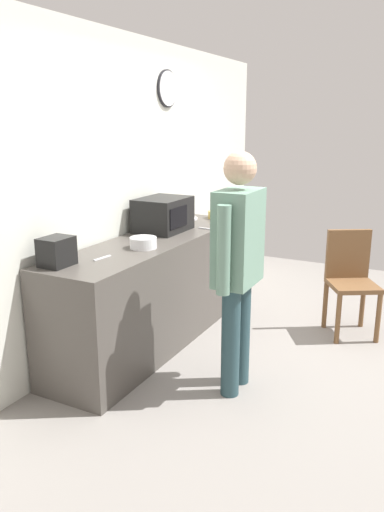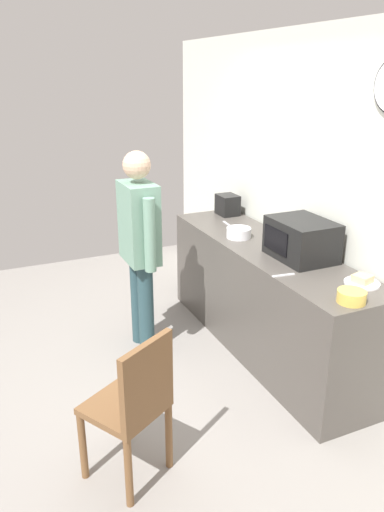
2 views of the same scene
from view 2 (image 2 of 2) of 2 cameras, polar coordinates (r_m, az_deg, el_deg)
ground_plane at (r=3.87m, az=-6.43°, el=-15.37°), size 6.00×6.00×0.00m
back_wall at (r=4.02m, az=15.11°, el=6.04°), size 5.40×0.13×2.60m
kitchen_counter at (r=4.23m, az=8.47°, el=-4.88°), size 2.40×0.62×0.92m
microwave at (r=3.82m, az=12.54°, el=1.90°), size 0.50×0.39×0.30m
sandwich_plate at (r=3.49m, az=19.08°, el=-2.78°), size 0.24×0.24×0.07m
salad_bowl at (r=3.20m, az=17.97°, el=-4.48°), size 0.18×0.18×0.08m
cereal_bowl at (r=4.25m, az=5.43°, el=2.69°), size 0.21×0.21×0.09m
toaster at (r=4.93m, az=4.13°, el=5.92°), size 0.22×0.18×0.20m
fork_utensil at (r=4.64m, az=4.06°, el=3.75°), size 0.17×0.04×0.01m
spoon_utensil at (r=3.50m, az=10.53°, el=-2.20°), size 0.04×0.17×0.01m
person_standing at (r=4.03m, az=-6.09°, el=1.98°), size 0.59×0.24×1.70m
wooden_chair at (r=2.89m, az=-6.72°, el=-16.56°), size 0.55×0.55×0.94m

